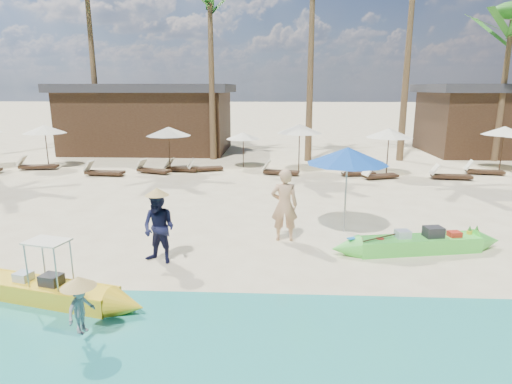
{
  "coord_description": "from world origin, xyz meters",
  "views": [
    {
      "loc": [
        0.37,
        -10.43,
        4.07
      ],
      "look_at": [
        -0.24,
        2.0,
        1.03
      ],
      "focal_mm": 30.0,
      "sensor_mm": 36.0,
      "label": 1
    }
  ],
  "objects_px": {
    "blue_umbrella": "(348,156)",
    "green_canoe": "(418,244)",
    "yellow_canoe": "(45,291)",
    "tourist": "(284,205)"
  },
  "relations": [
    {
      "from": "blue_umbrella",
      "to": "green_canoe",
      "type": "bearing_deg",
      "value": -42.28
    },
    {
      "from": "yellow_canoe",
      "to": "tourist",
      "type": "relative_size",
      "value": 2.42
    },
    {
      "from": "green_canoe",
      "to": "yellow_canoe",
      "type": "bearing_deg",
      "value": -170.29
    },
    {
      "from": "green_canoe",
      "to": "yellow_canoe",
      "type": "height_order",
      "value": "yellow_canoe"
    },
    {
      "from": "blue_umbrella",
      "to": "tourist",
      "type": "bearing_deg",
      "value": -155.49
    },
    {
      "from": "tourist",
      "to": "blue_umbrella",
      "type": "xyz_separation_m",
      "value": [
        1.76,
        0.8,
        1.24
      ]
    },
    {
      "from": "yellow_canoe",
      "to": "tourist",
      "type": "bearing_deg",
      "value": 51.68
    },
    {
      "from": "green_canoe",
      "to": "yellow_canoe",
      "type": "distance_m",
      "value": 8.66
    },
    {
      "from": "yellow_canoe",
      "to": "blue_umbrella",
      "type": "height_order",
      "value": "blue_umbrella"
    },
    {
      "from": "yellow_canoe",
      "to": "blue_umbrella",
      "type": "relative_size",
      "value": 1.95
    }
  ]
}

